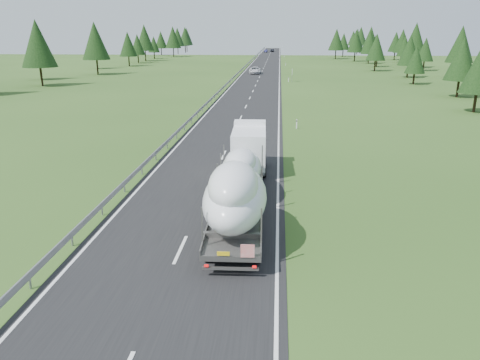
# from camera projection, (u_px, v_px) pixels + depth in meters

# --- Properties ---
(ground) EXTENTS (400.00, 400.00, 0.00)m
(ground) POSITION_uv_depth(u_px,v_px,m) (180.00, 250.00, 22.24)
(ground) COLOR #2B4A18
(ground) RESTS_ON ground
(road_surface) EXTENTS (10.00, 400.00, 0.02)m
(road_surface) POSITION_uv_depth(u_px,v_px,m) (261.00, 74.00, 117.26)
(road_surface) COLOR black
(road_surface) RESTS_ON ground
(guardrail) EXTENTS (0.10, 400.00, 0.76)m
(guardrail) POSITION_uv_depth(u_px,v_px,m) (240.00, 71.00, 117.44)
(guardrail) COLOR slate
(guardrail) RESTS_ON ground
(marker_posts) EXTENTS (0.13, 350.08, 1.00)m
(marker_posts) POSITION_uv_depth(u_px,v_px,m) (285.00, 59.00, 168.86)
(marker_posts) COLOR silver
(marker_posts) RESTS_ON ground
(highway_sign) EXTENTS (0.08, 0.90, 2.60)m
(highway_sign) POSITION_uv_depth(u_px,v_px,m) (292.00, 73.00, 97.16)
(highway_sign) COLOR slate
(highway_sign) RESTS_ON ground
(tree_line_right) EXTENTS (27.11, 285.56, 12.62)m
(tree_line_right) POSITION_uv_depth(u_px,v_px,m) (418.00, 45.00, 119.06)
(tree_line_right) COLOR black
(tree_line_right) RESTS_ON ground
(tree_line_left) EXTENTS (15.15, 285.47, 12.62)m
(tree_line_left) POSITION_uv_depth(u_px,v_px,m) (110.00, 42.00, 132.92)
(tree_line_left) COLOR black
(tree_line_left) RESTS_ON ground
(boat_truck) EXTENTS (3.25, 18.54, 4.24)m
(boat_truck) POSITION_uv_depth(u_px,v_px,m) (240.00, 175.00, 26.48)
(boat_truck) COLOR white
(boat_truck) RESTS_ON ground
(distant_van) EXTENTS (2.89, 6.05, 1.67)m
(distant_van) POSITION_uv_depth(u_px,v_px,m) (255.00, 70.00, 116.49)
(distant_van) COLOR silver
(distant_van) RESTS_ON ground
(distant_car_dark) EXTENTS (2.12, 4.81, 1.61)m
(distant_car_dark) POSITION_uv_depth(u_px,v_px,m) (272.00, 50.00, 246.77)
(distant_car_dark) COLOR black
(distant_car_dark) RESTS_ON ground
(distant_car_blue) EXTENTS (1.52, 4.13, 1.35)m
(distant_car_blue) POSITION_uv_depth(u_px,v_px,m) (266.00, 51.00, 241.51)
(distant_car_blue) COLOR #1C1E4F
(distant_car_blue) RESTS_ON ground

